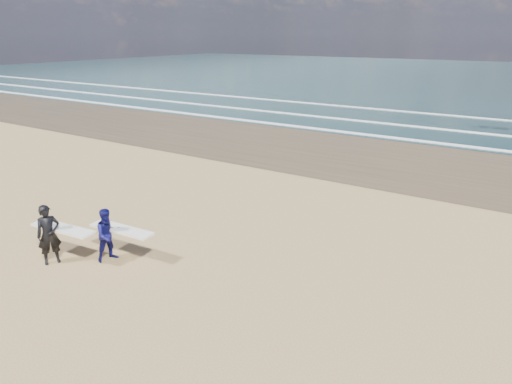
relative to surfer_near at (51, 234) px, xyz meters
The scene contains 2 objects.
surfer_near is the anchor object (origin of this frame).
surfer_far 1.70m from the surfer_near, 39.76° to the left, with size 2.23×1.16×1.66m.
Camera 1 is at (11.73, -6.99, 6.58)m, focal length 32.00 mm.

